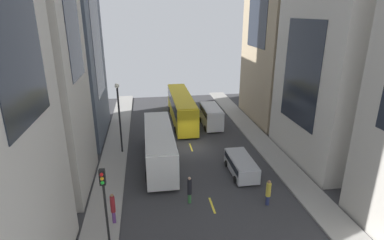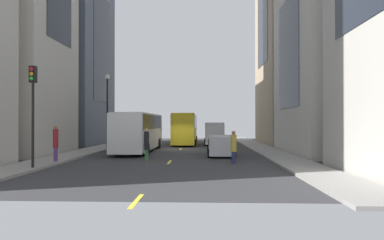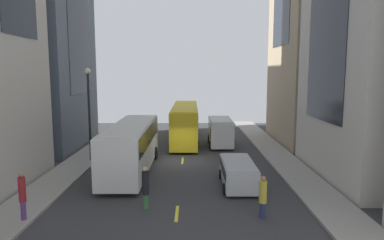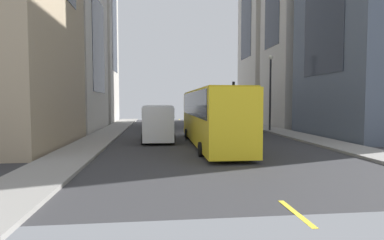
{
  "view_description": "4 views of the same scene",
  "coord_description": "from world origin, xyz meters",
  "px_view_note": "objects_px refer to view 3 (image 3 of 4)",
  "views": [
    {
      "loc": [
        -4.48,
        -29.52,
        13.68
      ],
      "look_at": [
        0.17,
        0.33,
        2.97
      ],
      "focal_mm": 28.74,
      "sensor_mm": 36.0,
      "label": 1
    },
    {
      "loc": [
        2.2,
        -31.66,
        2.59
      ],
      "look_at": [
        0.95,
        4.43,
        2.86
      ],
      "focal_mm": 30.55,
      "sensor_mm": 36.0,
      "label": 2
    },
    {
      "loc": [
        0.75,
        -27.15,
        6.89
      ],
      "look_at": [
        0.6,
        2.79,
        2.88
      ],
      "focal_mm": 33.08,
      "sensor_mm": 36.0,
      "label": 3
    },
    {
      "loc": [
        3.5,
        28.49,
        2.84
      ],
      "look_at": [
        0.67,
        2.97,
        1.35
      ],
      "focal_mm": 29.3,
      "sensor_mm": 36.0,
      "label": 4
    }
  ],
  "objects_px": {
    "pedestrian_waiting_curb": "(265,196)",
    "pedestrian_walking_far": "(24,194)",
    "city_bus_white": "(133,143)",
    "delivery_van_white": "(222,130)",
    "car_silver_0": "(240,172)",
    "streetcar_yellow": "(187,120)",
    "pedestrian_crossing_mid": "(147,187)"
  },
  "relations": [
    {
      "from": "pedestrian_waiting_curb",
      "to": "pedestrian_walking_far",
      "type": "distance_m",
      "value": 11.15
    },
    {
      "from": "pedestrian_waiting_curb",
      "to": "city_bus_white",
      "type": "bearing_deg",
      "value": 33.68
    },
    {
      "from": "delivery_van_white",
      "to": "car_silver_0",
      "type": "height_order",
      "value": "delivery_van_white"
    },
    {
      "from": "city_bus_white",
      "to": "pedestrian_waiting_curb",
      "type": "xyz_separation_m",
      "value": [
        7.58,
        -8.11,
        -0.92
      ]
    },
    {
      "from": "streetcar_yellow",
      "to": "pedestrian_waiting_curb",
      "type": "bearing_deg",
      "value": -78.18
    },
    {
      "from": "pedestrian_crossing_mid",
      "to": "streetcar_yellow",
      "type": "bearing_deg",
      "value": 154.21
    },
    {
      "from": "city_bus_white",
      "to": "delivery_van_white",
      "type": "xyz_separation_m",
      "value": [
        6.92,
        8.81,
        -0.5
      ]
    },
    {
      "from": "delivery_van_white",
      "to": "pedestrian_waiting_curb",
      "type": "bearing_deg",
      "value": -87.76
    },
    {
      "from": "car_silver_0",
      "to": "pedestrian_walking_far",
      "type": "bearing_deg",
      "value": -153.11
    },
    {
      "from": "streetcar_yellow",
      "to": "pedestrian_crossing_mid",
      "type": "bearing_deg",
      "value": -95.13
    },
    {
      "from": "delivery_van_white",
      "to": "pedestrian_crossing_mid",
      "type": "height_order",
      "value": "delivery_van_white"
    },
    {
      "from": "streetcar_yellow",
      "to": "car_silver_0",
      "type": "distance_m",
      "value": 15.14
    },
    {
      "from": "car_silver_0",
      "to": "pedestrian_crossing_mid",
      "type": "relative_size",
      "value": 2.13
    },
    {
      "from": "city_bus_white",
      "to": "delivery_van_white",
      "type": "distance_m",
      "value": 11.21
    },
    {
      "from": "delivery_van_white",
      "to": "city_bus_white",
      "type": "bearing_deg",
      "value": -128.12
    },
    {
      "from": "streetcar_yellow",
      "to": "car_silver_0",
      "type": "height_order",
      "value": "streetcar_yellow"
    },
    {
      "from": "delivery_van_white",
      "to": "pedestrian_waiting_curb",
      "type": "xyz_separation_m",
      "value": [
        0.66,
        -16.93,
        -0.43
      ]
    },
    {
      "from": "car_silver_0",
      "to": "streetcar_yellow",
      "type": "bearing_deg",
      "value": 103.49
    },
    {
      "from": "car_silver_0",
      "to": "pedestrian_waiting_curb",
      "type": "bearing_deg",
      "value": -83.39
    },
    {
      "from": "delivery_van_white",
      "to": "pedestrian_waiting_curb",
      "type": "relative_size",
      "value": 2.49
    },
    {
      "from": "city_bus_white",
      "to": "pedestrian_waiting_curb",
      "type": "distance_m",
      "value": 11.14
    },
    {
      "from": "city_bus_white",
      "to": "car_silver_0",
      "type": "bearing_deg",
      "value": -25.24
    },
    {
      "from": "pedestrian_waiting_curb",
      "to": "pedestrian_crossing_mid",
      "type": "xyz_separation_m",
      "value": [
        -5.72,
        1.14,
        0.08
      ]
    },
    {
      "from": "city_bus_white",
      "to": "car_silver_0",
      "type": "xyz_separation_m",
      "value": [
        7.02,
        -3.31,
        -1.09
      ]
    },
    {
      "from": "streetcar_yellow",
      "to": "car_silver_0",
      "type": "relative_size",
      "value": 2.79
    },
    {
      "from": "streetcar_yellow",
      "to": "car_silver_0",
      "type": "bearing_deg",
      "value": -76.51
    },
    {
      "from": "city_bus_white",
      "to": "delivery_van_white",
      "type": "bearing_deg",
      "value": 51.88
    },
    {
      "from": "delivery_van_white",
      "to": "pedestrian_crossing_mid",
      "type": "xyz_separation_m",
      "value": [
        -5.06,
        -15.79,
        -0.35
      ]
    },
    {
      "from": "car_silver_0",
      "to": "pedestrian_crossing_mid",
      "type": "xyz_separation_m",
      "value": [
        -5.17,
        -3.67,
        0.25
      ]
    },
    {
      "from": "pedestrian_waiting_curb",
      "to": "pedestrian_walking_far",
      "type": "relative_size",
      "value": 0.92
    },
    {
      "from": "pedestrian_walking_far",
      "to": "pedestrian_crossing_mid",
      "type": "bearing_deg",
      "value": 98.89
    },
    {
      "from": "pedestrian_walking_far",
      "to": "delivery_van_white",
      "type": "bearing_deg",
      "value": 140.55
    }
  ]
}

